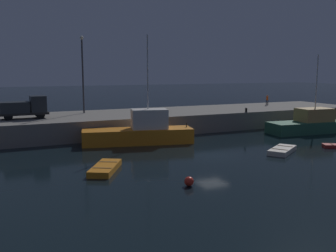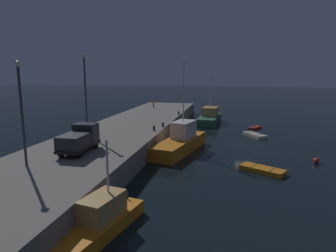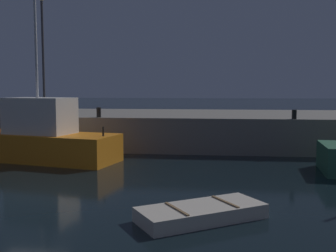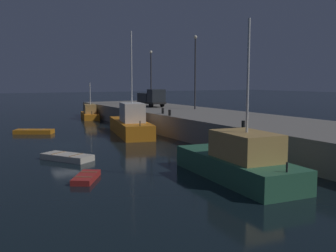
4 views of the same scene
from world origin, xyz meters
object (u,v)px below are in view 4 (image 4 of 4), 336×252
fishing_trawler_red (239,161)px  dinghy_orange_near (67,157)px  utility_truck (152,98)px  fishing_boat_blue (90,114)px  bollard_central (170,113)px  rowboat_white_mid (86,177)px  fishing_boat_white (131,124)px  lamp_post_west (151,73)px  bollard_east (243,124)px  lamp_post_east (195,67)px  bollard_west (163,111)px  dinghy_red_small (34,132)px

fishing_trawler_red → dinghy_orange_near: fishing_trawler_red is taller
dinghy_orange_near → utility_truck: utility_truck is taller
fishing_boat_blue → bollard_central: size_ratio=12.52×
fishing_trawler_red → rowboat_white_mid: 9.03m
fishing_boat_white → utility_truck: 13.13m
lamp_post_west → bollard_central: size_ratio=13.05×
fishing_boat_blue → bollard_east: size_ratio=14.12×
rowboat_white_mid → lamp_post_east: (-20.11, 20.40, 7.37)m
fishing_boat_blue → utility_truck: 11.31m
fishing_boat_blue → dinghy_orange_near: size_ratio=1.88×
rowboat_white_mid → utility_truck: bearing=146.9°
fishing_boat_blue → bollard_west: size_ratio=12.39×
dinghy_orange_near → bollard_east: size_ratio=7.50×
fishing_boat_blue → lamp_post_west: 11.25m
fishing_trawler_red → dinghy_orange_near: (-10.59, -7.45, -0.87)m
fishing_boat_blue → fishing_boat_white: (19.62, -1.62, 0.38)m
fishing_boat_blue → bollard_east: 34.82m
rowboat_white_mid → bollard_central: (-13.29, 12.95, 2.35)m
fishing_trawler_red → lamp_post_west: size_ratio=1.23×
dinghy_orange_near → bollard_central: size_ratio=6.65×
utility_truck → bollard_west: bearing=-20.4°
fishing_trawler_red → dinghy_red_small: size_ratio=2.26×
lamp_post_east → bollard_west: 9.52m
fishing_boat_blue → lamp_post_east: bearing=28.6°
bollard_central → rowboat_white_mid: bearing=-44.2°
dinghy_orange_near → fishing_boat_blue: bearing=159.6°
fishing_boat_white → bollard_west: 3.84m
fishing_boat_blue → bollard_west: fishing_boat_blue is taller
fishing_boat_white → dinghy_orange_near: (10.15, -9.46, -0.96)m
dinghy_red_small → bollard_central: size_ratio=7.08×
lamp_post_west → lamp_post_east: size_ratio=0.88×
fishing_boat_white → lamp_post_west: size_ratio=1.42×
rowboat_white_mid → lamp_post_west: 37.87m
fishing_boat_white → utility_truck: size_ratio=2.26×
dinghy_red_small → rowboat_white_mid: bearing=-2.5°
fishing_boat_blue → dinghy_orange_near: fishing_boat_blue is taller
rowboat_white_mid → bollard_east: bearing=96.4°
lamp_post_east → fishing_boat_blue: bearing=-151.4°
fishing_trawler_red → bollard_west: size_ratio=15.85×
dinghy_orange_near → lamp_post_west: bearing=142.5°
dinghy_orange_near → rowboat_white_mid: bearing=-4.6°
fishing_boat_white → bollard_central: fishing_boat_white is taller
lamp_post_west → lamp_post_east: (11.45, 0.59, 0.60)m
dinghy_orange_near → lamp_post_west: lamp_post_west is taller
fishing_boat_white → bollard_west: bearing=78.3°
dinghy_red_small → bollard_east: size_ratio=7.98×
fishing_boat_blue → bollard_central: fishing_boat_blue is taller
dinghy_red_small → lamp_post_west: size_ratio=0.54×
fishing_trawler_red → fishing_boat_blue: fishing_trawler_red is taller
dinghy_red_small → dinghy_orange_near: bearing=-1.7°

